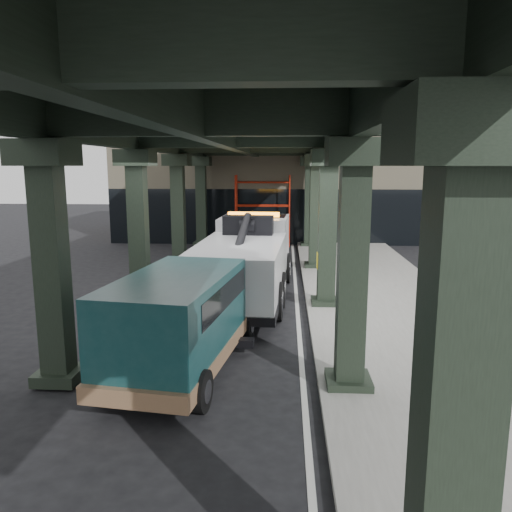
% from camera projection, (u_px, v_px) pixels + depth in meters
% --- Properties ---
extents(ground, '(90.00, 90.00, 0.00)m').
position_uv_depth(ground, '(239.00, 326.00, 14.22)').
color(ground, black).
rests_on(ground, ground).
extents(sidewalk, '(5.00, 40.00, 0.15)m').
position_uv_depth(sidewalk, '(385.00, 307.00, 15.91)').
color(sidewalk, gray).
rests_on(sidewalk, ground).
extents(lane_stripe, '(0.12, 38.00, 0.01)m').
position_uv_depth(lane_stripe, '(297.00, 307.00, 16.08)').
color(lane_stripe, silver).
rests_on(lane_stripe, ground).
extents(viaduct, '(7.40, 32.00, 6.40)m').
position_uv_depth(viaduct, '(231.00, 134.00, 15.23)').
color(viaduct, black).
rests_on(viaduct, ground).
extents(building, '(22.00, 10.00, 8.00)m').
position_uv_depth(building, '(297.00, 174.00, 33.04)').
color(building, '#C6B793').
rests_on(building, ground).
extents(scaffolding, '(3.08, 0.88, 4.00)m').
position_uv_depth(scaffolding, '(263.00, 209.00, 28.23)').
color(scaffolding, red).
rests_on(scaffolding, ground).
extents(tow_truck, '(3.05, 9.11, 2.95)m').
position_uv_depth(tow_truck, '(247.00, 257.00, 16.96)').
color(tow_truck, black).
rests_on(tow_truck, ground).
extents(towed_van, '(2.85, 5.74, 2.24)m').
position_uv_depth(towed_van, '(182.00, 318.00, 10.94)').
color(towed_van, '#10383B').
rests_on(towed_van, ground).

